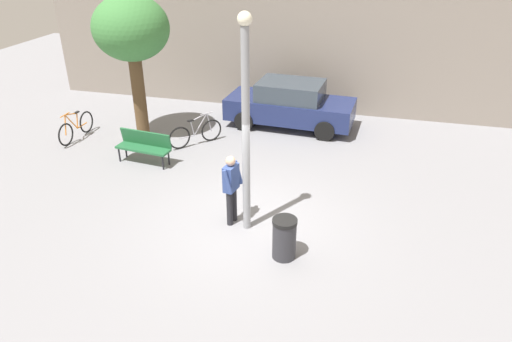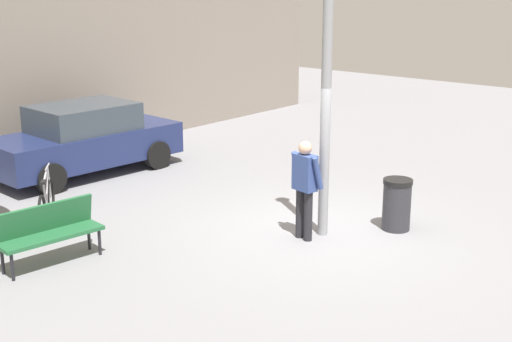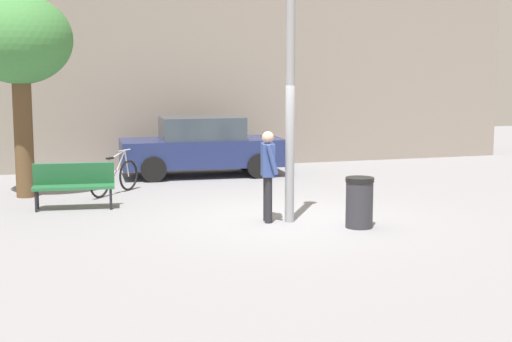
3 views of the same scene
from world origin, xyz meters
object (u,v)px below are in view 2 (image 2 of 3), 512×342
at_px(person_by_lamppost, 305,183).
at_px(parked_car_navy, 85,139).
at_px(park_bench, 48,229).
at_px(bicycle_silver, 47,204).
at_px(trash_bin, 397,204).
at_px(lamppost, 326,85).

distance_m(person_by_lamppost, parked_car_navy, 6.11).
height_order(park_bench, bicycle_silver, bicycle_silver).
height_order(person_by_lamppost, trash_bin, person_by_lamppost).
bearing_deg(parked_car_navy, park_bench, -132.98).
bearing_deg(park_bench, person_by_lamppost, -35.31).
height_order(lamppost, bicycle_silver, lamppost).
distance_m(park_bench, parked_car_navy, 5.12).
distance_m(person_by_lamppost, trash_bin, 1.76).
bearing_deg(bicycle_silver, parked_car_navy, 41.64).
bearing_deg(lamppost, person_by_lamppost, 163.22).
xyz_separation_m(lamppost, bicycle_silver, (-2.73, 3.98, -2.17)).
height_order(lamppost, parked_car_navy, lamppost).
relative_size(bicycle_silver, parked_car_navy, 0.32).
distance_m(bicycle_silver, parked_car_navy, 3.39).
height_order(lamppost, trash_bin, lamppost).
distance_m(person_by_lamppost, bicycle_silver, 4.56).
bearing_deg(bicycle_silver, trash_bin, -52.10).
bearing_deg(parked_car_navy, person_by_lamppost, -91.53).
distance_m(park_bench, bicycle_silver, 1.80).
distance_m(person_by_lamppost, park_bench, 4.10).
xyz_separation_m(person_by_lamppost, parked_car_navy, (0.16, 6.10, -0.19)).
bearing_deg(trash_bin, bicycle_silver, 127.90).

